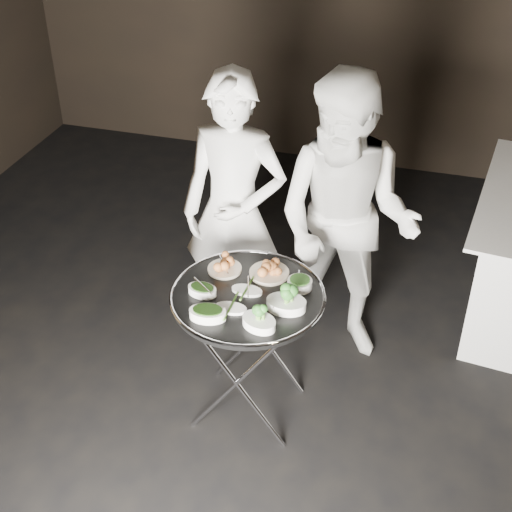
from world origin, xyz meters
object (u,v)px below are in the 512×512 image
(tray_stand, at_px, (248,349))
(waiter_right, at_px, (346,224))
(serving_tray, at_px, (248,296))
(waiter_left, at_px, (234,214))

(tray_stand, distance_m, waiter_right, 0.90)
(serving_tray, xyz_separation_m, waiter_right, (0.37, 0.70, 0.08))
(tray_stand, xyz_separation_m, serving_tray, (0.00, 0.00, 0.36))
(tray_stand, xyz_separation_m, waiter_left, (-0.28, 0.66, 0.41))
(serving_tray, height_order, waiter_left, waiter_left)
(waiter_left, bearing_deg, waiter_right, 3.50)
(tray_stand, xyz_separation_m, waiter_right, (0.37, 0.70, 0.44))
(waiter_left, xyz_separation_m, waiter_right, (0.65, 0.03, 0.03))
(waiter_left, bearing_deg, serving_tray, -66.35)
(tray_stand, height_order, waiter_right, waiter_right)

